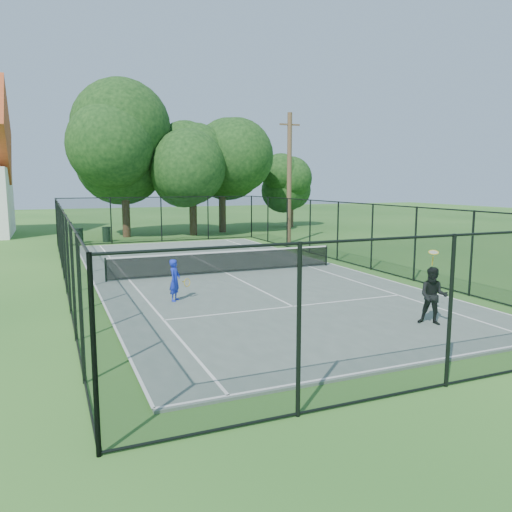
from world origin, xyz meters
name	(u,v)px	position (x,y,z in m)	size (l,w,h in m)	color
ground	(226,274)	(0.00, 0.00, 0.00)	(120.00, 120.00, 0.00)	#27591E
tennis_court	(226,274)	(0.00, 0.00, 0.03)	(11.00, 24.00, 0.06)	#55645B
tennis_net	(226,261)	(0.00, 0.00, 0.58)	(10.08, 0.08, 0.95)	black
fence	(226,240)	(0.00, 0.00, 1.50)	(13.10, 26.10, 3.00)	black
tree_near_left	(124,153)	(-1.75, 16.79, 6.03)	(7.52, 7.52, 9.80)	#332114
tree_near_mid	(192,171)	(3.07, 16.15, 4.73)	(5.88, 5.88, 7.69)	#332114
tree_near_right	(222,163)	(5.86, 17.57, 5.46)	(6.22, 6.22, 8.58)	#332114
tree_far_right	(291,186)	(12.99, 19.74, 3.64)	(4.45, 4.45, 5.88)	#332114
trash_bin_left	(79,236)	(-5.18, 14.26, 0.49)	(0.58, 0.58, 0.98)	black
trash_bin_right	(107,234)	(-3.43, 14.28, 0.51)	(0.58, 0.58, 1.01)	black
utility_pole	(289,178)	(7.50, 9.00, 4.22)	(1.40, 0.30, 8.31)	#4C3823
player_blue	(175,280)	(-3.24, -4.20, 0.75)	(0.87, 0.60, 1.39)	#1728C6
player_black	(433,296)	(2.65, -9.66, 0.86)	(1.07, 0.98, 2.43)	black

